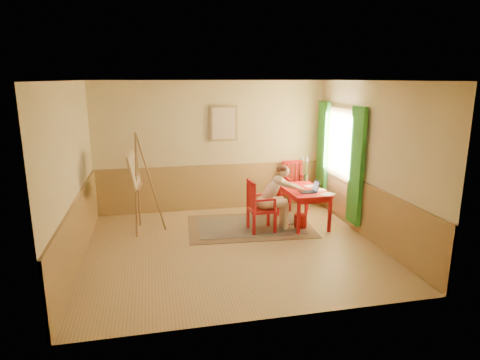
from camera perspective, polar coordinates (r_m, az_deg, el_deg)
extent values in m
cube|color=tan|center=(7.26, -1.02, -9.27)|extent=(5.00, 4.50, 0.02)
cube|color=white|center=(6.68, -1.13, 13.58)|extent=(5.00, 4.50, 0.02)
cube|color=#DCBE86|center=(9.02, -3.86, 4.61)|extent=(5.00, 0.02, 2.80)
cube|color=#DCBE86|center=(4.71, 4.27, -3.98)|extent=(5.00, 0.02, 2.80)
cube|color=#DCBE86|center=(6.82, -22.24, 0.61)|extent=(0.02, 4.50, 2.80)
cube|color=#DCBE86|center=(7.71, 17.57, 2.42)|extent=(0.02, 4.50, 2.80)
cube|color=#A87F48|center=(9.18, -3.74, -0.97)|extent=(5.00, 0.04, 1.00)
cube|color=#A87F48|center=(7.06, -21.34, -6.50)|extent=(0.04, 4.50, 1.00)
cube|color=#A87F48|center=(7.91, 16.91, -3.99)|extent=(0.04, 4.50, 1.00)
cube|color=white|center=(8.62, 13.83, 4.82)|extent=(0.02, 1.00, 1.30)
cube|color=#9D7D4F|center=(8.62, 13.71, 4.82)|extent=(0.03, 1.12, 1.42)
cube|color=green|center=(7.96, 15.68, 1.79)|extent=(0.08, 0.45, 2.20)
cube|color=green|center=(9.34, 11.26, 3.76)|extent=(0.08, 0.45, 2.20)
cube|color=#9D7D4F|center=(8.95, -2.27, 7.78)|extent=(0.60, 0.04, 0.76)
cube|color=beige|center=(8.92, -2.24, 7.77)|extent=(0.50, 0.02, 0.66)
cube|color=#8C7251|center=(8.21, 1.36, -6.37)|extent=(2.51, 1.77, 0.01)
cube|color=black|center=(8.21, 1.36, -6.32)|extent=(2.08, 1.34, 0.01)
cube|color=red|center=(8.26, 8.71, -1.34)|extent=(0.76, 1.22, 0.04)
cube|color=red|center=(8.28, 8.69, -1.81)|extent=(0.66, 1.12, 0.10)
cube|color=red|center=(7.76, 8.05, -5.09)|extent=(0.06, 0.06, 0.68)
cube|color=red|center=(8.01, 12.21, -4.67)|extent=(0.06, 0.06, 0.68)
cube|color=red|center=(8.75, 5.34, -2.84)|extent=(0.06, 0.06, 0.68)
cube|color=red|center=(8.97, 9.11, -2.54)|extent=(0.06, 0.06, 0.68)
cube|color=red|center=(7.84, 2.96, -4.10)|extent=(0.48, 0.46, 0.05)
cube|color=red|center=(7.68, 1.93, -6.26)|extent=(0.05, 0.05, 0.41)
cube|color=red|center=(7.80, 4.83, -5.97)|extent=(0.05, 0.05, 0.41)
cube|color=red|center=(8.03, 1.11, -5.34)|extent=(0.05, 0.05, 0.41)
cube|color=red|center=(8.15, 3.89, -5.08)|extent=(0.05, 0.05, 0.41)
cube|color=red|center=(7.52, 1.96, -2.51)|extent=(0.05, 0.05, 0.55)
cube|color=red|center=(7.88, 1.13, -1.74)|extent=(0.05, 0.05, 0.55)
cube|color=red|center=(7.63, 1.55, -0.35)|extent=(0.07, 0.44, 0.06)
cube|color=red|center=(7.61, 1.75, -2.43)|extent=(0.03, 0.05, 0.45)
cube|color=red|center=(7.70, 1.53, -2.23)|extent=(0.03, 0.05, 0.45)
cube|color=red|center=(7.79, 1.32, -2.03)|extent=(0.03, 0.05, 0.45)
cube|color=red|center=(7.59, 3.44, -2.79)|extent=(0.41, 0.06, 0.04)
cube|color=red|center=(7.69, 4.81, -3.47)|extent=(0.04, 0.04, 0.22)
cube|color=red|center=(7.95, 2.55, -2.02)|extent=(0.41, 0.06, 0.04)
cube|color=red|center=(8.04, 3.86, -2.67)|extent=(0.04, 0.04, 0.22)
cube|color=red|center=(9.30, 7.59, -1.20)|extent=(0.48, 0.50, 0.05)
cube|color=red|center=(9.48, 5.92, -2.34)|extent=(0.05, 0.05, 0.43)
cube|color=red|center=(9.10, 6.84, -3.06)|extent=(0.05, 0.05, 0.43)
cube|color=red|center=(9.63, 8.21, -2.16)|extent=(0.05, 0.05, 0.43)
cube|color=red|center=(9.25, 9.21, -2.87)|extent=(0.05, 0.05, 0.43)
cube|color=red|center=(9.35, 6.00, 0.89)|extent=(0.05, 0.05, 0.58)
cube|color=red|center=(9.49, 8.33, 1.02)|extent=(0.05, 0.05, 0.58)
cube|color=red|center=(9.37, 7.22, 2.49)|extent=(0.46, 0.07, 0.06)
cube|color=red|center=(9.39, 6.57, 0.83)|extent=(0.05, 0.03, 0.47)
cube|color=red|center=(9.42, 7.17, 0.87)|extent=(0.05, 0.03, 0.47)
cube|color=red|center=(9.46, 7.76, 0.90)|extent=(0.05, 0.03, 0.47)
cube|color=red|center=(9.16, 6.45, 0.25)|extent=(0.06, 0.43, 0.04)
cube|color=red|center=(9.01, 6.88, -0.76)|extent=(0.04, 0.04, 0.23)
cube|color=red|center=(9.31, 8.81, 0.39)|extent=(0.06, 0.43, 0.04)
cube|color=red|center=(9.16, 9.28, -0.60)|extent=(0.04, 0.04, 0.23)
ellipsoid|color=beige|center=(7.82, 3.20, -3.14)|extent=(0.30, 0.37, 0.23)
cylinder|color=beige|center=(7.81, 4.88, -3.27)|extent=(0.45, 0.18, 0.16)
cylinder|color=beige|center=(7.98, 4.44, -2.91)|extent=(0.45, 0.18, 0.16)
cylinder|color=beige|center=(7.97, 6.27, -4.96)|extent=(0.12, 0.12, 0.51)
cylinder|color=beige|center=(8.12, 5.81, -4.57)|extent=(0.12, 0.12, 0.51)
cube|color=beige|center=(8.07, 6.65, -6.59)|extent=(0.22, 0.10, 0.07)
cube|color=beige|center=(8.23, 6.18, -6.17)|extent=(0.22, 0.10, 0.07)
ellipsoid|color=beige|center=(7.81, 4.27, -1.49)|extent=(0.50, 0.31, 0.53)
ellipsoid|color=beige|center=(7.81, 5.32, -0.06)|extent=(0.22, 0.31, 0.18)
sphere|color=beige|center=(7.81, 6.07, 1.15)|extent=(0.21, 0.21, 0.20)
ellipsoid|color=brown|center=(7.79, 5.94, 1.56)|extent=(0.20, 0.21, 0.14)
sphere|color=brown|center=(7.77, 5.39, 1.45)|extent=(0.11, 0.11, 0.11)
cylinder|color=beige|center=(7.73, 6.35, -0.66)|extent=(0.22, 0.10, 0.15)
cylinder|color=beige|center=(7.85, 7.81, -1.10)|extent=(0.30, 0.16, 0.17)
sphere|color=beige|center=(7.76, 7.03, -0.86)|extent=(0.09, 0.09, 0.09)
sphere|color=beige|center=(7.94, 8.58, -1.33)|extent=(0.08, 0.08, 0.07)
cylinder|color=beige|center=(7.99, 5.58, -0.15)|extent=(0.23, 0.12, 0.15)
cylinder|color=beige|center=(8.07, 7.12, -0.65)|extent=(0.30, 0.13, 0.17)
sphere|color=beige|center=(8.04, 6.19, -0.32)|extent=(0.09, 0.09, 0.09)
sphere|color=beige|center=(8.11, 8.04, -0.99)|extent=(0.08, 0.08, 0.07)
cube|color=#1E2338|center=(8.02, 9.27, -1.61)|extent=(0.31, 0.23, 0.02)
cube|color=#2D3342|center=(8.02, 9.27, -1.58)|extent=(0.27, 0.18, 0.00)
cube|color=#1E2338|center=(8.07, 10.43, -0.78)|extent=(0.08, 0.22, 0.20)
cube|color=#99BFF2|center=(8.07, 10.35, -0.82)|extent=(0.06, 0.18, 0.16)
cube|color=white|center=(7.96, 12.01, -1.90)|extent=(0.31, 0.28, 0.00)
cube|color=white|center=(8.49, 9.70, -0.81)|extent=(0.28, 0.22, 0.00)
cube|color=white|center=(8.42, 6.98, -0.84)|extent=(0.31, 0.30, 0.00)
cube|color=white|center=(8.23, 10.81, -1.34)|extent=(0.26, 0.19, 0.00)
cylinder|color=#3F724C|center=(8.91, 9.03, 0.34)|extent=(0.09, 0.09, 0.14)
cylinder|color=#3F7233|center=(8.89, 8.79, 1.83)|extent=(0.07, 0.10, 0.36)
sphere|color=#728CD8|center=(8.89, 8.53, 3.02)|extent=(0.06, 0.06, 0.05)
cylinder|color=#3F7233|center=(8.82, 9.08, 1.79)|extent=(0.04, 0.09, 0.38)
sphere|color=pink|center=(8.74, 9.12, 2.95)|extent=(0.04, 0.04, 0.04)
cylinder|color=#3F7233|center=(8.88, 9.07, 1.55)|extent=(0.02, 0.04, 0.28)
sphere|color=pink|center=(8.87, 9.10, 2.45)|extent=(0.05, 0.05, 0.04)
cylinder|color=#3F7233|center=(8.81, 9.10, 1.68)|extent=(0.04, 0.12, 0.35)
sphere|color=#728CD8|center=(8.72, 9.17, 2.73)|extent=(0.06, 0.06, 0.05)
cylinder|color=#3F7233|center=(8.91, 9.16, 1.69)|extent=(0.07, 0.09, 0.31)
sphere|color=pink|center=(8.92, 9.27, 2.72)|extent=(0.05, 0.05, 0.05)
cylinder|color=#3F7233|center=(8.89, 9.12, 1.68)|extent=(0.04, 0.05, 0.32)
sphere|color=pink|center=(8.88, 9.20, 2.71)|extent=(0.05, 0.05, 0.04)
cylinder|color=#3F7233|center=(8.91, 9.12, 1.84)|extent=(0.06, 0.10, 0.36)
sphere|color=#728CD8|center=(8.92, 9.19, 3.03)|extent=(0.05, 0.05, 0.04)
cylinder|color=#A00F0C|center=(8.20, 8.30, -5.60)|extent=(0.27, 0.27, 0.27)
cylinder|color=olive|center=(7.79, -14.07, -0.68)|extent=(0.12, 0.34, 1.89)
cylinder|color=olive|center=(8.09, -13.84, -0.15)|extent=(0.07, 0.35, 1.89)
cylinder|color=olive|center=(7.91, -12.12, -0.35)|extent=(0.50, 0.08, 1.89)
cylinder|color=olive|center=(7.96, -14.11, -0.95)|extent=(0.07, 0.53, 0.03)
cube|color=olive|center=(7.95, -13.67, -0.93)|extent=(0.11, 0.57, 0.03)
cube|color=#9D7D4F|center=(7.89, -14.42, 1.38)|extent=(0.21, 0.84, 0.63)
cube|color=beige|center=(7.89, -14.27, 1.38)|extent=(0.17, 0.76, 0.54)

